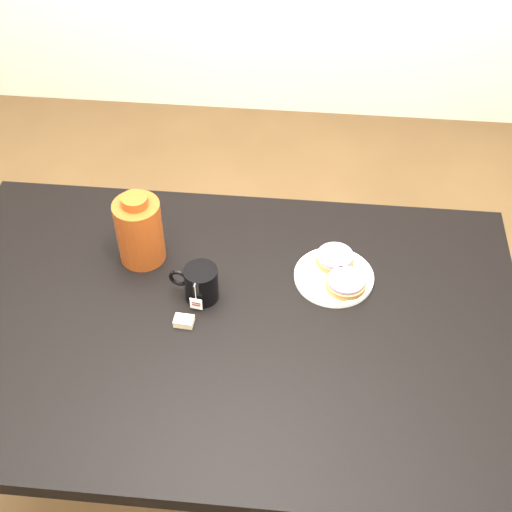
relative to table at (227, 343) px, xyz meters
name	(u,v)px	position (x,y,z in m)	size (l,w,h in m)	color
ground_plane	(233,475)	(0.00, 0.00, -0.67)	(4.00, 4.00, 0.00)	brown
table	(227,343)	(0.00, 0.00, 0.00)	(1.40, 0.90, 0.75)	black
plate	(334,276)	(0.25, 0.16, 0.09)	(0.20, 0.20, 0.01)	white
bagel_back	(335,258)	(0.25, 0.21, 0.11)	(0.13, 0.13, 0.03)	brown
bagel_front	(346,283)	(0.28, 0.13, 0.11)	(0.14, 0.14, 0.03)	brown
mug	(200,283)	(-0.07, 0.07, 0.13)	(0.13, 0.09, 0.09)	black
teabag_pouch	(184,321)	(-0.10, -0.02, 0.09)	(0.04, 0.03, 0.02)	#C6B793
bagel_package	(139,230)	(-0.24, 0.19, 0.17)	(0.12, 0.12, 0.20)	#5C220C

